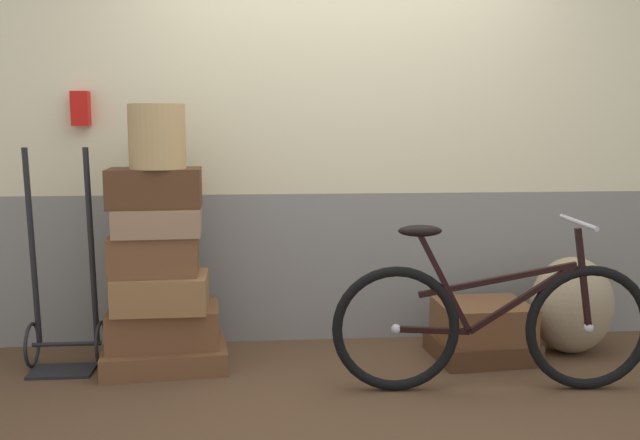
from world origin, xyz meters
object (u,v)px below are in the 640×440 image
at_px(suitcase_1, 164,326).
at_px(suitcase_0, 165,356).
at_px(wicker_basket, 157,137).
at_px(suitcase_4, 158,222).
at_px(suitcase_3, 154,254).
at_px(bicycle, 492,324).
at_px(suitcase_6, 481,347).
at_px(burlap_sack, 572,305).
at_px(suitcase_5, 155,188).
at_px(suitcase_7, 482,320).
at_px(luggage_trolley, 64,315).
at_px(suitcase_2, 161,292).

bearing_deg(suitcase_1, suitcase_0, -84.80).
bearing_deg(suitcase_1, wicker_basket, -99.43).
xyz_separation_m(suitcase_0, suitcase_4, (-0.02, -0.01, 0.76)).
relative_size(suitcase_3, suitcase_4, 1.02).
bearing_deg(wicker_basket, bicycle, -15.73).
xyz_separation_m(suitcase_3, wicker_basket, (0.04, -0.01, 0.64)).
relative_size(suitcase_1, suitcase_6, 1.09).
bearing_deg(suitcase_6, burlap_sack, -0.11).
xyz_separation_m(suitcase_1, suitcase_5, (-0.03, 0.00, 0.78)).
distance_m(suitcase_0, suitcase_7, 1.82).
bearing_deg(luggage_trolley, suitcase_7, -1.12).
relative_size(suitcase_6, wicker_basket, 1.61).
distance_m(suitcase_3, suitcase_6, 1.95).
height_order(suitcase_3, suitcase_4, suitcase_4).
height_order(suitcase_2, suitcase_6, suitcase_2).
bearing_deg(suitcase_3, suitcase_6, -2.57).
distance_m(suitcase_3, suitcase_5, 0.36).
bearing_deg(luggage_trolley, suitcase_4, -6.34).
distance_m(suitcase_0, burlap_sack, 2.38).
bearing_deg(bicycle, suitcase_5, 163.58).
height_order(suitcase_4, luggage_trolley, luggage_trolley).
distance_m(suitcase_7, luggage_trolley, 2.37).
relative_size(suitcase_1, luggage_trolley, 0.49).
height_order(suitcase_6, bicycle, bicycle).
distance_m(suitcase_1, suitcase_2, 0.21).
height_order(wicker_basket, burlap_sack, wicker_basket).
relative_size(suitcase_6, suitcase_7, 1.09).
bearing_deg(suitcase_1, suitcase_4, -111.75).
relative_size(suitcase_0, suitcase_3, 1.43).
relative_size(suitcase_6, burlap_sack, 0.96).
distance_m(suitcase_1, suitcase_4, 0.60).
xyz_separation_m(suitcase_3, luggage_trolley, (-0.51, 0.04, -0.34)).
distance_m(suitcase_3, suitcase_4, 0.19).
bearing_deg(bicycle, luggage_trolley, 166.67).
xyz_separation_m(suitcase_2, wicker_basket, (0.00, 0.02, 0.85)).
xyz_separation_m(suitcase_1, wicker_basket, (-0.00, -0.03, 1.05)).
distance_m(suitcase_1, wicker_basket, 1.05).
relative_size(wicker_basket, burlap_sack, 0.60).
bearing_deg(suitcase_6, suitcase_2, 175.89).
distance_m(suitcase_1, suitcase_5, 0.78).
height_order(suitcase_0, suitcase_6, suitcase_0).
xyz_separation_m(luggage_trolley, bicycle, (2.25, -0.53, 0.05)).
bearing_deg(suitcase_1, bicycle, -20.19).
height_order(suitcase_0, suitcase_1, suitcase_1).
bearing_deg(burlap_sack, suitcase_5, -179.14).
distance_m(suitcase_7, bicycle, 0.52).
bearing_deg(suitcase_0, burlap_sack, -4.45).
bearing_deg(burlap_sack, suitcase_6, -174.80).
bearing_deg(suitcase_5, luggage_trolley, 174.84).
distance_m(wicker_basket, luggage_trolley, 1.13).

